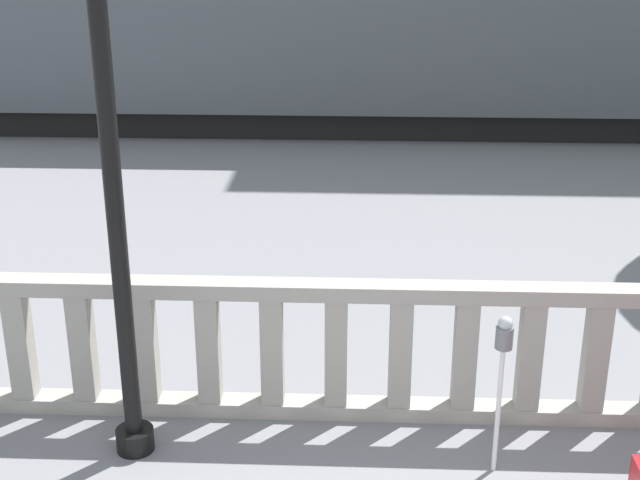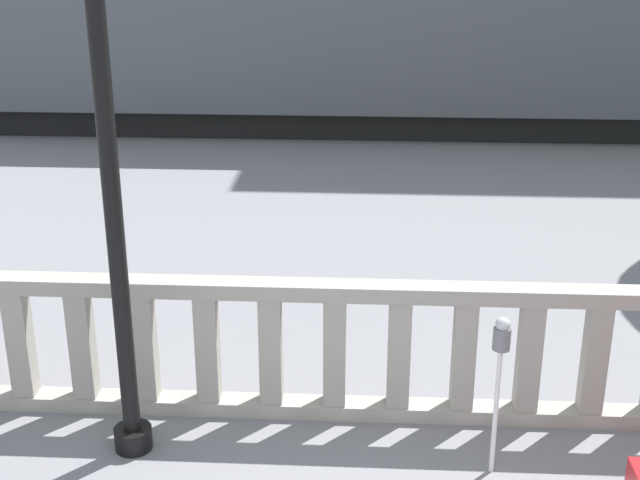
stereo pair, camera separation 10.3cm
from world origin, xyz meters
name	(u,v)px [view 1 (the left image)]	position (x,y,z in m)	size (l,w,h in m)	color
balustrade	(400,352)	(0.00, 3.40, 0.66)	(14.70, 0.24, 1.33)	#9E998E
lamppost	(98,11)	(-2.30, 2.77, 3.72)	(0.42, 0.42, 6.15)	black
parking_meter	(503,353)	(0.77, 2.61, 1.10)	(0.14, 0.14, 1.42)	silver
train_near	(476,34)	(1.93, 14.45, 1.91)	(20.38, 2.77, 4.23)	black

